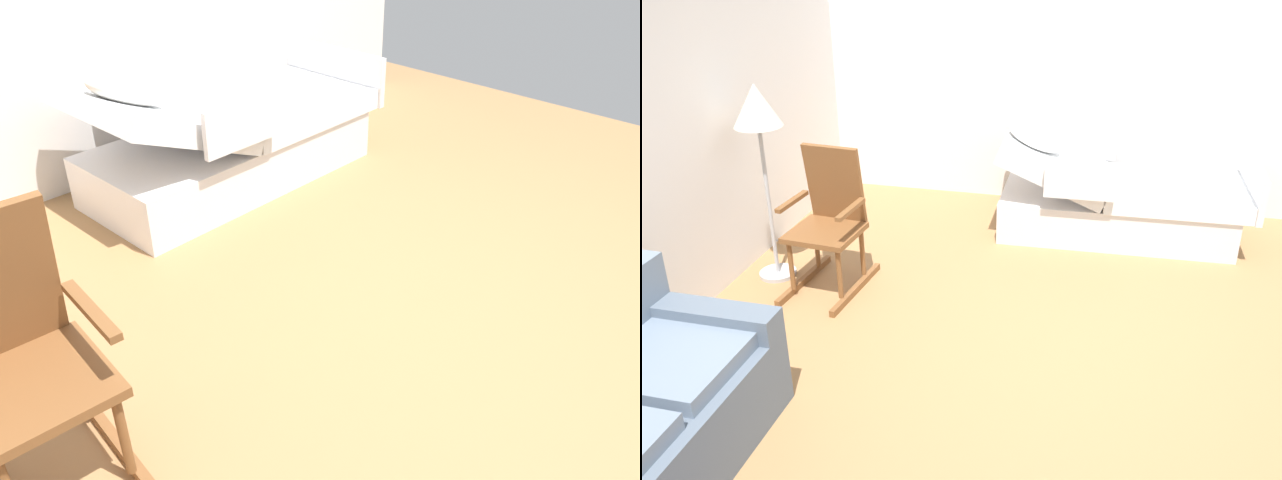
{
  "view_description": "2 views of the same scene",
  "coord_description": "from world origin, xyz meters",
  "views": [
    {
      "loc": [
        -1.28,
        2.25,
        1.98
      ],
      "look_at": [
        0.21,
        0.7,
        0.65
      ],
      "focal_mm": 35.75,
      "sensor_mm": 36.0,
      "label": 1
    },
    {
      "loc": [
        -3.61,
        -0.17,
        2.5
      ],
      "look_at": [
        -0.19,
        0.63,
        0.83
      ],
      "focal_mm": 38.1,
      "sensor_mm": 36.0,
      "label": 2
    }
  ],
  "objects": [
    {
      "name": "hospital_bed",
      "position": [
        1.96,
        -0.23,
        0.3
      ],
      "size": [
        1.06,
        2.13,
        0.97
      ],
      "color": "silver",
      "rests_on": "ground"
    },
    {
      "name": "rocking_chair",
      "position": [
        0.55,
        1.79,
        0.5
      ],
      "size": [
        0.8,
        0.54,
        1.05
      ],
      "color": "brown",
      "rests_on": "ground"
    },
    {
      "name": "ground_plane",
      "position": [
        0.0,
        0.0,
        0.0
      ],
      "size": [
        6.48,
        6.48,
        0.0
      ],
      "primitive_type": "plane",
      "color": "#9E7247"
    }
  ]
}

